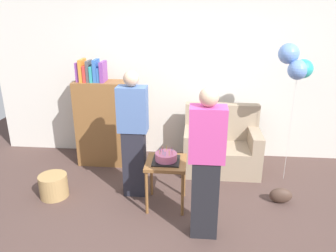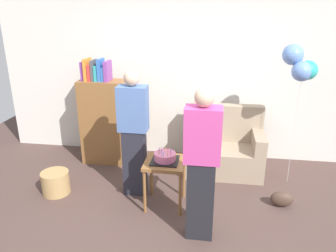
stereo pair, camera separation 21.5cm
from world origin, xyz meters
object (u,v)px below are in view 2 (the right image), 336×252
(bookshelf, at_px, (107,119))
(wicker_basket, at_px, (56,183))
(side_table, at_px, (165,168))
(handbag, at_px, (282,199))
(birthday_cake, at_px, (165,157))
(balloon_bunch, at_px, (300,65))
(person_holding_cake, at_px, (202,165))
(couch, at_px, (224,149))
(person_blowing_candles, at_px, (134,134))

(bookshelf, bearing_deg, wicker_basket, -111.02)
(side_table, xyz_separation_m, handbag, (1.43, 0.16, -0.40))
(birthday_cake, bearing_deg, balloon_bunch, 25.92)
(birthday_cake, bearing_deg, person_holding_cake, -48.89)
(person_holding_cake, xyz_separation_m, wicker_basket, (-1.92, 0.58, -0.68))
(handbag, bearing_deg, balloon_bunch, 76.55)
(balloon_bunch, bearing_deg, bookshelf, 172.81)
(person_holding_cake, bearing_deg, couch, -81.64)
(couch, bearing_deg, side_table, -124.86)
(person_blowing_candles, bearing_deg, birthday_cake, -41.06)
(bookshelf, distance_m, person_holding_cake, 2.22)
(person_blowing_candles, xyz_separation_m, wicker_basket, (-1.04, -0.17, -0.68))
(wicker_basket, bearing_deg, couch, 24.28)
(couch, bearing_deg, bookshelf, 178.38)
(couch, xyz_separation_m, bookshelf, (-1.79, 0.05, 0.36))
(person_holding_cake, height_order, wicker_basket, person_holding_cake)
(side_table, relative_size, wicker_basket, 1.65)
(birthday_cake, distance_m, person_holding_cake, 0.72)
(birthday_cake, bearing_deg, person_blowing_candles, 151.94)
(person_blowing_candles, xyz_separation_m, handbag, (1.86, -0.06, -0.73))
(wicker_basket, bearing_deg, person_holding_cake, -16.69)
(wicker_basket, distance_m, balloon_bunch, 3.46)
(person_blowing_candles, bearing_deg, side_table, -41.06)
(bookshelf, height_order, wicker_basket, bookshelf)
(couch, distance_m, person_holding_cake, 1.66)
(side_table, xyz_separation_m, person_holding_cake, (0.45, -0.52, 0.33))
(side_table, bearing_deg, bookshelf, 134.23)
(bookshelf, xyz_separation_m, person_blowing_candles, (0.64, -0.87, 0.14))
(person_blowing_candles, bearing_deg, handbag, -14.98)
(couch, distance_m, side_table, 1.28)
(person_holding_cake, xyz_separation_m, balloon_bunch, (1.12, 1.28, 0.82))
(person_holding_cake, xyz_separation_m, handbag, (0.97, 0.69, -0.73))
(balloon_bunch, bearing_deg, wicker_basket, -166.88)
(couch, height_order, side_table, couch)
(person_blowing_candles, xyz_separation_m, person_holding_cake, (0.88, -0.75, 0.00))
(couch, xyz_separation_m, birthday_cake, (-0.73, -1.04, 0.30))
(couch, bearing_deg, wicker_basket, -155.72)
(person_blowing_candles, relative_size, wicker_basket, 4.53)
(person_holding_cake, bearing_deg, wicker_basket, 1.59)
(person_holding_cake, bearing_deg, handbag, -126.55)
(side_table, height_order, wicker_basket, side_table)
(handbag, xyz_separation_m, balloon_bunch, (0.14, 0.60, 1.55))
(couch, relative_size, balloon_bunch, 0.58)
(side_table, distance_m, balloon_bunch, 2.09)
(bookshelf, height_order, person_holding_cake, person_holding_cake)
(handbag, bearing_deg, bookshelf, 159.53)
(wicker_basket, relative_size, handbag, 1.29)
(bookshelf, xyz_separation_m, birthday_cake, (1.07, -1.10, -0.05))
(birthday_cake, relative_size, person_blowing_candles, 0.20)
(couch, xyz_separation_m, person_blowing_candles, (-1.16, -0.82, 0.49))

